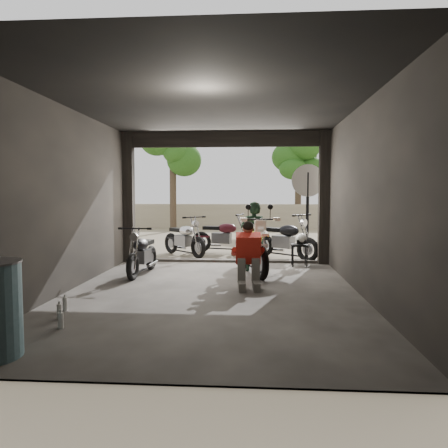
# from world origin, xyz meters

# --- Properties ---
(ground) EXTENTS (80.00, 80.00, 0.00)m
(ground) POSITION_xyz_m (0.00, 0.00, 0.00)
(ground) COLOR #7A6D56
(ground) RESTS_ON ground
(garage) EXTENTS (7.00, 7.13, 3.20)m
(garage) POSITION_xyz_m (0.00, 0.55, 1.28)
(garage) COLOR #2D2B28
(garage) RESTS_ON ground
(boundary_wall) EXTENTS (18.00, 0.30, 1.20)m
(boundary_wall) POSITION_xyz_m (0.00, 14.00, 0.60)
(boundary_wall) COLOR gray
(boundary_wall) RESTS_ON ground
(tree_left) EXTENTS (2.20, 2.20, 5.60)m
(tree_left) POSITION_xyz_m (-3.00, 12.50, 3.99)
(tree_left) COLOR #382B1E
(tree_left) RESTS_ON ground
(tree_right) EXTENTS (2.20, 2.20, 5.00)m
(tree_right) POSITION_xyz_m (2.80, 14.00, 3.56)
(tree_right) COLOR #382B1E
(tree_right) RESTS_ON ground
(main_bike) EXTENTS (1.23, 2.00, 1.24)m
(main_bike) POSITION_xyz_m (0.68, 2.00, 0.62)
(main_bike) COLOR beige
(main_bike) RESTS_ON ground
(left_bike) EXTENTS (0.73, 1.57, 1.04)m
(left_bike) POSITION_xyz_m (-1.62, 1.71, 0.52)
(left_bike) COLOR black
(left_bike) RESTS_ON ground
(outside_bike_a) EXTENTS (1.62, 1.65, 1.11)m
(outside_bike_a) POSITION_xyz_m (-1.20, 4.55, 0.56)
(outside_bike_a) COLOR black
(outside_bike_a) RESTS_ON ground
(outside_bike_b) EXTENTS (1.80, 1.05, 1.14)m
(outside_bike_b) POSITION_xyz_m (-0.17, 5.22, 0.57)
(outside_bike_b) COLOR #471119
(outside_bike_b) RESTS_ON ground
(outside_bike_c) EXTENTS (1.82, 1.70, 1.20)m
(outside_bike_c) POSITION_xyz_m (1.51, 4.13, 0.60)
(outside_bike_c) COLOR black
(outside_bike_c) RESTS_ON ground
(rider) EXTENTS (0.57, 0.39, 1.54)m
(rider) POSITION_xyz_m (0.71, 2.24, 0.77)
(rider) COLOR black
(rider) RESTS_ON ground
(mechanic) EXTENTS (0.65, 0.85, 1.17)m
(mechanic) POSITION_xyz_m (0.62, 0.53, 0.58)
(mechanic) COLOR red
(mechanic) RESTS_ON ground
(stool) EXTENTS (0.38, 0.38, 0.53)m
(stool) POSITION_xyz_m (1.77, 3.00, 0.45)
(stool) COLOR black
(stool) RESTS_ON ground
(helmet) EXTENTS (0.30, 0.31, 0.26)m
(helmet) POSITION_xyz_m (1.82, 3.02, 0.66)
(helmet) COLOR white
(helmet) RESTS_ON stool
(sign_post) EXTENTS (0.81, 0.08, 2.44)m
(sign_post) POSITION_xyz_m (2.05, 3.88, 1.65)
(sign_post) COLOR black
(sign_post) RESTS_ON ground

